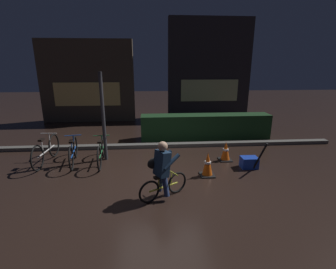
# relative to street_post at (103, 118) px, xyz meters

# --- Properties ---
(ground_plane) EXTENTS (40.00, 40.00, 0.00)m
(ground_plane) POSITION_rel_street_post_xyz_m (1.59, -1.20, -1.26)
(ground_plane) COLOR black
(sidewalk_curb) EXTENTS (12.00, 0.24, 0.12)m
(sidewalk_curb) POSITION_rel_street_post_xyz_m (1.59, 1.00, -1.20)
(sidewalk_curb) COLOR #56544F
(sidewalk_curb) RESTS_ON ground
(hedge_row) EXTENTS (4.80, 0.70, 0.91)m
(hedge_row) POSITION_rel_street_post_xyz_m (3.39, 1.90, -0.81)
(hedge_row) COLOR #19381C
(hedge_row) RESTS_ON ground
(storefront_left) EXTENTS (4.37, 0.54, 3.83)m
(storefront_left) POSITION_rel_street_post_xyz_m (-1.62, 5.30, 0.64)
(storefront_left) COLOR #42382D
(storefront_left) RESTS_ON ground
(storefront_right) EXTENTS (4.24, 0.54, 4.95)m
(storefront_right) POSITION_rel_street_post_xyz_m (4.43, 6.00, 1.20)
(storefront_right) COLOR #262328
(storefront_right) RESTS_ON ground
(street_post) EXTENTS (0.10, 0.10, 2.53)m
(street_post) POSITION_rel_street_post_xyz_m (0.00, 0.00, 0.00)
(street_post) COLOR #2D2D33
(street_post) RESTS_ON ground
(parked_bike_leftmost) EXTENTS (0.46, 1.75, 0.80)m
(parked_bike_leftmost) POSITION_rel_street_post_xyz_m (-1.63, -0.14, -0.90)
(parked_bike_leftmost) COLOR black
(parked_bike_leftmost) RESTS_ON ground
(parked_bike_left_mid) EXTENTS (0.46, 1.63, 0.76)m
(parked_bike_left_mid) POSITION_rel_street_post_xyz_m (-0.86, -0.22, -0.92)
(parked_bike_left_mid) COLOR black
(parked_bike_left_mid) RESTS_ON ground
(parked_bike_center_left) EXTENTS (0.46, 1.63, 0.75)m
(parked_bike_center_left) POSITION_rel_street_post_xyz_m (-0.07, -0.28, -0.92)
(parked_bike_center_left) COLOR black
(parked_bike_center_left) RESTS_ON ground
(traffic_cone_near) EXTENTS (0.36, 0.36, 0.62)m
(traffic_cone_near) POSITION_rel_street_post_xyz_m (2.73, -1.30, -0.96)
(traffic_cone_near) COLOR black
(traffic_cone_near) RESTS_ON ground
(traffic_cone_far) EXTENTS (0.36, 0.36, 0.57)m
(traffic_cone_far) POSITION_rel_street_post_xyz_m (3.49, -0.33, -0.99)
(traffic_cone_far) COLOR black
(traffic_cone_far) RESTS_ON ground
(blue_crate) EXTENTS (0.45, 0.33, 0.30)m
(blue_crate) POSITION_rel_street_post_xyz_m (3.98, -0.90, -1.11)
(blue_crate) COLOR #193DB7
(blue_crate) RESTS_ON ground
(cyclist) EXTENTS (1.04, 0.65, 1.25)m
(cyclist) POSITION_rel_street_post_xyz_m (1.54, -2.27, -0.63)
(cyclist) COLOR black
(cyclist) RESTS_ON ground
(closed_umbrella) EXTENTS (0.26, 0.31, 0.81)m
(closed_umbrella) POSITION_rel_street_post_xyz_m (4.14, -1.15, -0.86)
(closed_umbrella) COLOR black
(closed_umbrella) RESTS_ON ground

